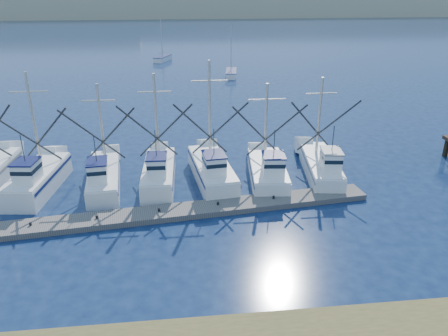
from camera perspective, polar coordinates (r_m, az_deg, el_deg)
The scene contains 6 objects.
ground at distance 24.47m, azimuth 7.35°, elevation -13.09°, with size 500.00×500.00×0.00m, color #0D1B3B.
floating_dock at distance 29.48m, azimuth -8.44°, elevation -5.94°, with size 29.39×1.96×0.39m, color #68625D.
dune_ridge at distance 229.39m, azimuth -5.40°, elevation 20.55°, with size 360.00×60.00×10.00m, color tan.
trawler_fleet at distance 33.69m, azimuth -9.74°, elevation -0.74°, with size 28.79×8.86×9.97m.
sailboat_near at distance 74.44m, azimuth 0.94°, elevation 12.26°, with size 2.51×6.20×8.10m.
sailboat_far at distance 90.67m, azimuth -8.03°, elevation 13.98°, with size 3.67×5.97×8.10m.
Camera 1 is at (-5.20, -19.14, 14.33)m, focal length 35.00 mm.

